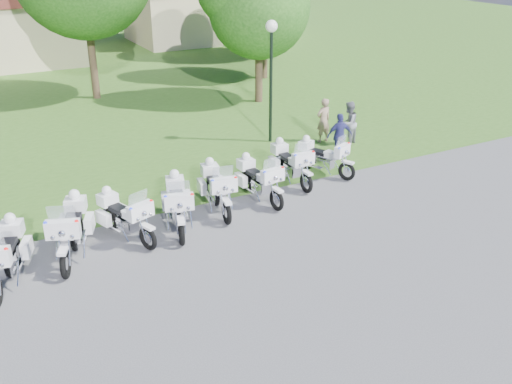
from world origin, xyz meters
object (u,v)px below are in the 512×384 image
motorcycle_3 (178,203)px  bystander_b (349,123)px  motorcycle_1 (71,228)px  bystander_c (340,136)px  motorcycle_0 (5,255)px  motorcycle_7 (323,156)px  motorcycle_2 (124,215)px  motorcycle_5 (259,179)px  bystander_a (323,121)px  lamp_post (271,53)px  motorcycle_6 (290,163)px  motorcycle_4 (217,187)px

motorcycle_3 → bystander_b: 8.76m
motorcycle_1 → bystander_c: bearing=-144.4°
motorcycle_0 → motorcycle_3: 4.51m
motorcycle_7 → bystander_c: size_ratio=1.29×
motorcycle_2 → motorcycle_5: (4.26, 0.49, 0.00)m
bystander_a → bystander_c: (-0.42, -1.65, -0.05)m
motorcycle_7 → bystander_a: size_ratio=1.21×
motorcycle_1 → lamp_post: 10.33m
motorcycle_5 → lamp_post: (2.89, 4.41, 2.77)m
motorcycle_3 → motorcycle_5: motorcycle_3 is taller
motorcycle_0 → bystander_c: motorcycle_0 is taller
motorcycle_1 → lamp_post: size_ratio=0.53×
motorcycle_0 → lamp_post: lamp_post is taller
motorcycle_5 → bystander_c: (4.24, 1.78, 0.16)m
motorcycle_6 → bystander_b: (3.80, 2.05, 0.17)m
motorcycle_1 → lamp_post: lamp_post is taller
motorcycle_7 → motorcycle_1: bearing=-13.8°
motorcycle_7 → bystander_c: bearing=-167.3°
motorcycle_2 → bystander_c: size_ratio=1.37×
motorcycle_5 → motorcycle_7: 2.94m
lamp_post → bystander_c: 3.95m
motorcycle_5 → motorcycle_0: bearing=5.2°
motorcycle_7 → lamp_post: size_ratio=0.45×
motorcycle_0 → bystander_a: size_ratio=1.39×
motorcycle_2 → motorcycle_6: motorcycle_6 is taller
motorcycle_1 → motorcycle_5: 5.70m
motorcycle_7 → motorcycle_6: bearing=-20.7°
motorcycle_3 → bystander_a: size_ratio=1.42×
lamp_post → bystander_c: (1.35, -2.63, -2.62)m
lamp_post → motorcycle_0: bearing=-150.7°
motorcycle_7 → bystander_b: bystander_b is taller
bystander_b → motorcycle_6: bearing=0.8°
motorcycle_0 → motorcycle_2: bearing=-145.2°
motorcycle_5 → bystander_a: bystander_a is taller
lamp_post → motorcycle_4: bearing=-133.9°
motorcycle_1 → bystander_b: (10.98, 3.47, 0.11)m
motorcycle_2 → motorcycle_5: motorcycle_5 is taller
motorcycle_1 → lamp_post: (8.54, 5.14, 2.70)m
motorcycle_0 → motorcycle_7: 10.28m
lamp_post → bystander_c: lamp_post is taller
bystander_c → motorcycle_1: bearing=26.9°
motorcycle_1 → motorcycle_5: bearing=-151.2°
motorcycle_4 → bystander_a: bearing=-141.0°
lamp_post → bystander_b: lamp_post is taller
motorcycle_4 → bystander_c: size_ratio=1.50×
bystander_a → motorcycle_0: bearing=16.8°
motorcycle_5 → motorcycle_3: bearing=6.4°
bystander_a → motorcycle_5: bearing=31.6°
bystander_a → bystander_c: 1.70m
motorcycle_7 → bystander_b: 3.19m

